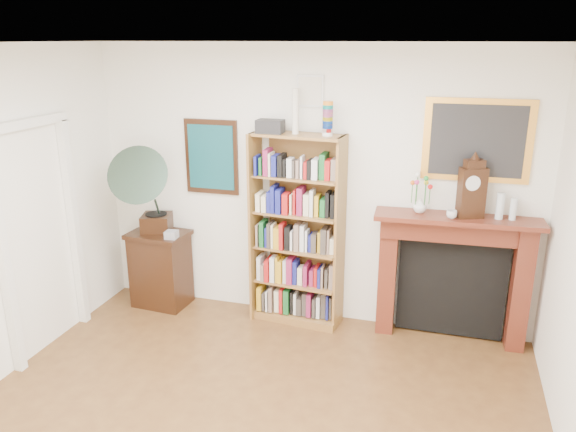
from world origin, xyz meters
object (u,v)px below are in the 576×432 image
(fireplace, at_px, (453,266))
(teacup, at_px, (452,214))
(gramophone, at_px, (145,185))
(bottle_left, at_px, (500,206))
(side_cabinet, at_px, (161,269))
(cd_stack, at_px, (172,235))
(mantel_clock, at_px, (472,190))
(bottle_right, at_px, (513,209))
(flower_vase, at_px, (420,206))
(bookshelf, at_px, (297,220))

(fireplace, xyz_separation_m, teacup, (-0.06, -0.14, 0.55))
(fireplace, height_order, gramophone, gramophone)
(gramophone, xyz_separation_m, bottle_left, (3.44, 0.21, -0.00))
(side_cabinet, relative_size, cd_stack, 6.99)
(mantel_clock, distance_m, bottle_right, 0.40)
(teacup, distance_m, bottle_left, 0.43)
(mantel_clock, relative_size, teacup, 5.61)
(side_cabinet, height_order, flower_vase, flower_vase)
(cd_stack, xyz_separation_m, mantel_clock, (2.93, 0.19, 0.65))
(gramophone, bearing_deg, mantel_clock, -12.74)
(cd_stack, distance_m, bottle_right, 3.34)
(bottle_right, bearing_deg, cd_stack, -176.09)
(bookshelf, distance_m, fireplace, 1.57)
(fireplace, bearing_deg, bottle_left, -8.67)
(gramophone, relative_size, mantel_clock, 1.84)
(fireplace, xyz_separation_m, bottle_right, (0.47, -0.03, 0.62))
(side_cabinet, bearing_deg, bookshelf, 6.29)
(side_cabinet, relative_size, teacup, 8.79)
(side_cabinet, height_order, cd_stack, cd_stack)
(cd_stack, bearing_deg, teacup, 2.34)
(fireplace, xyz_separation_m, mantel_clock, (0.10, -0.06, 0.77))
(fireplace, distance_m, gramophone, 3.17)
(gramophone, relative_size, bottle_right, 4.91)
(side_cabinet, relative_size, bottle_left, 3.49)
(fireplace, height_order, cd_stack, fireplace)
(mantel_clock, xyz_separation_m, flower_vase, (-0.44, 0.02, -0.19))
(gramophone, bearing_deg, bottle_left, -12.54)
(bottle_right, bearing_deg, teacup, -167.94)
(bookshelf, distance_m, bottle_right, 2.01)
(bottle_right, bearing_deg, fireplace, 176.48)
(teacup, relative_size, bottle_right, 0.48)
(mantel_clock, xyz_separation_m, bottle_left, (0.25, 0.03, -0.14))
(teacup, bearing_deg, gramophone, -177.95)
(mantel_clock, bearing_deg, bookshelf, 157.44)
(gramophone, bearing_deg, fireplace, -11.49)
(teacup, bearing_deg, mantel_clock, 26.77)
(bottle_left, bearing_deg, side_cabinet, -178.35)
(bookshelf, relative_size, bottle_right, 11.29)
(fireplace, distance_m, flower_vase, 0.68)
(fireplace, distance_m, bottle_left, 0.73)
(cd_stack, bearing_deg, flower_vase, 4.95)
(bottle_right, bearing_deg, flower_vase, -179.29)
(fireplace, bearing_deg, side_cabinet, 179.63)
(cd_stack, relative_size, bottle_right, 0.60)
(gramophone, height_order, mantel_clock, gramophone)
(cd_stack, xyz_separation_m, flower_vase, (2.48, 0.22, 0.46))
(bookshelf, height_order, mantel_clock, bookshelf)
(side_cabinet, relative_size, flower_vase, 6.28)
(bookshelf, relative_size, bottle_left, 9.40)
(gramophone, height_order, bottle_left, gramophone)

